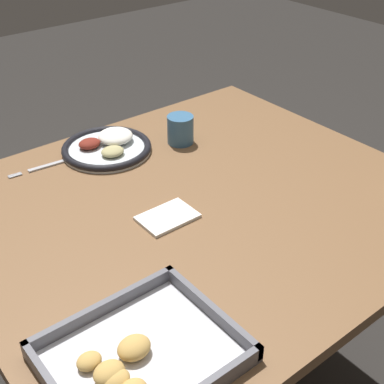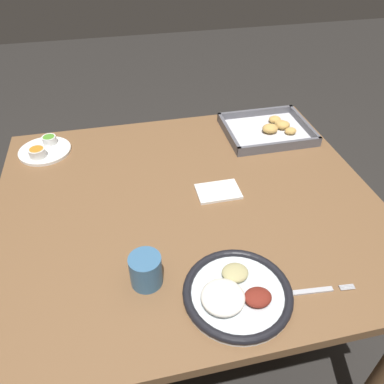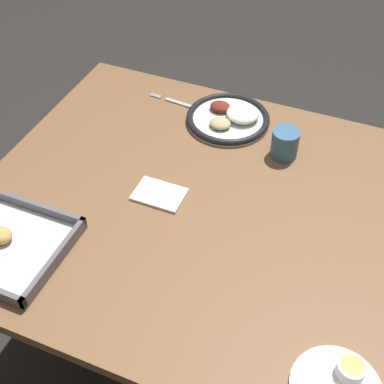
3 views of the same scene
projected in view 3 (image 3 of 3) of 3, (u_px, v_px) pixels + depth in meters
name	position (u px, v px, depth m)	size (l,w,h in m)	color
ground_plane	(195.00, 348.00, 1.88)	(8.00, 8.00, 0.00)	#282623
dining_table	(196.00, 229.00, 1.43)	(1.11, 0.97, 0.74)	brown
dinner_plate	(229.00, 118.00, 1.58)	(0.25, 0.25, 0.05)	silver
fork	(181.00, 103.00, 1.65)	(0.19, 0.03, 0.00)	#B2B2B7
drinking_cup	(285.00, 143.00, 1.45)	(0.07, 0.07, 0.08)	#38668E
napkin	(159.00, 194.00, 1.37)	(0.13, 0.09, 0.01)	white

